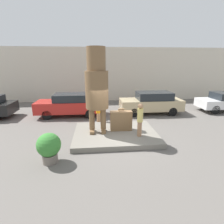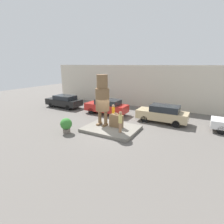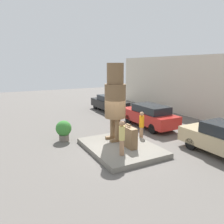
{
  "view_description": "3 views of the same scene",
  "coord_description": "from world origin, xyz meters",
  "px_view_note": "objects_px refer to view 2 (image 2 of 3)",
  "views": [
    {
      "loc": [
        -0.99,
        -8.44,
        3.76
      ],
      "look_at": [
        -0.16,
        0.21,
        1.28
      ],
      "focal_mm": 28.0,
      "sensor_mm": 36.0,
      "label": 1
    },
    {
      "loc": [
        6.57,
        -11.79,
        5.26
      ],
      "look_at": [
        -0.01,
        0.14,
        1.51
      ],
      "focal_mm": 28.0,
      "sensor_mm": 36.0,
      "label": 2
    },
    {
      "loc": [
        9.28,
        -5.52,
        4.36
      ],
      "look_at": [
        -0.46,
        -0.28,
        1.97
      ],
      "focal_mm": 35.0,
      "sensor_mm": 36.0,
      "label": 3
    }
  ],
  "objects_px": {
    "statue_figure": "(102,96)",
    "parked_car_black": "(64,101)",
    "giant_suitcase": "(116,121)",
    "parked_car_red": "(107,106)",
    "parked_car_tan": "(163,114)",
    "tourist": "(120,121)",
    "planter_pot": "(66,125)",
    "worker_hivis": "(113,113)"
  },
  "relations": [
    {
      "from": "statue_figure",
      "to": "parked_car_red",
      "type": "bearing_deg",
      "value": 116.08
    },
    {
      "from": "parked_car_tan",
      "to": "worker_hivis",
      "type": "bearing_deg",
      "value": 27.74
    },
    {
      "from": "giant_suitcase",
      "to": "tourist",
      "type": "distance_m",
      "value": 1.23
    },
    {
      "from": "giant_suitcase",
      "to": "tourist",
      "type": "relative_size",
      "value": 0.73
    },
    {
      "from": "statue_figure",
      "to": "tourist",
      "type": "relative_size",
      "value": 2.56
    },
    {
      "from": "statue_figure",
      "to": "tourist",
      "type": "distance_m",
      "value": 2.68
    },
    {
      "from": "statue_figure",
      "to": "worker_hivis",
      "type": "relative_size",
      "value": 2.5
    },
    {
      "from": "parked_car_tan",
      "to": "parked_car_red",
      "type": "bearing_deg",
      "value": 0.44
    },
    {
      "from": "giant_suitcase",
      "to": "planter_pot",
      "type": "relative_size",
      "value": 1.0
    },
    {
      "from": "tourist",
      "to": "planter_pot",
      "type": "distance_m",
      "value": 4.27
    },
    {
      "from": "parked_car_tan",
      "to": "planter_pot",
      "type": "bearing_deg",
      "value": 46.16
    },
    {
      "from": "planter_pot",
      "to": "parked_car_black",
      "type": "bearing_deg",
      "value": 134.69
    },
    {
      "from": "worker_hivis",
      "to": "planter_pot",
      "type": "bearing_deg",
      "value": -115.51
    },
    {
      "from": "worker_hivis",
      "to": "statue_figure",
      "type": "bearing_deg",
      "value": -92.61
    },
    {
      "from": "statue_figure",
      "to": "parked_car_black",
      "type": "distance_m",
      "value": 9.13
    },
    {
      "from": "tourist",
      "to": "parked_car_red",
      "type": "distance_m",
      "value": 6.03
    },
    {
      "from": "statue_figure",
      "to": "parked_car_red",
      "type": "xyz_separation_m",
      "value": [
        -1.87,
        3.82,
        -1.86
      ]
    },
    {
      "from": "statue_figure",
      "to": "parked_car_tan",
      "type": "bearing_deg",
      "value": 43.27
    },
    {
      "from": "parked_car_red",
      "to": "parked_car_tan",
      "type": "distance_m",
      "value": 5.97
    },
    {
      "from": "parked_car_black",
      "to": "worker_hivis",
      "type": "bearing_deg",
      "value": 165.46
    },
    {
      "from": "parked_car_black",
      "to": "parked_car_tan",
      "type": "relative_size",
      "value": 1.0
    },
    {
      "from": "giant_suitcase",
      "to": "tourist",
      "type": "xyz_separation_m",
      "value": [
        0.79,
        -0.86,
        0.38
      ]
    },
    {
      "from": "giant_suitcase",
      "to": "parked_car_tan",
      "type": "distance_m",
      "value": 4.73
    },
    {
      "from": "giant_suitcase",
      "to": "planter_pot",
      "type": "distance_m",
      "value": 3.99
    },
    {
      "from": "parked_car_black",
      "to": "worker_hivis",
      "type": "relative_size",
      "value": 2.72
    },
    {
      "from": "parked_car_red",
      "to": "planter_pot",
      "type": "bearing_deg",
      "value": 89.81
    },
    {
      "from": "statue_figure",
      "to": "worker_hivis",
      "type": "bearing_deg",
      "value": 87.39
    },
    {
      "from": "tourist",
      "to": "parked_car_tan",
      "type": "height_order",
      "value": "tourist"
    },
    {
      "from": "planter_pot",
      "to": "worker_hivis",
      "type": "xyz_separation_m",
      "value": [
        1.97,
        4.12,
        0.25
      ]
    },
    {
      "from": "giant_suitcase",
      "to": "parked_car_red",
      "type": "xyz_separation_m",
      "value": [
        -3.11,
        3.72,
        0.08
      ]
    },
    {
      "from": "tourist",
      "to": "parked_car_black",
      "type": "height_order",
      "value": "tourist"
    },
    {
      "from": "statue_figure",
      "to": "giant_suitcase",
      "type": "xyz_separation_m",
      "value": [
        1.24,
        0.09,
        -1.94
      ]
    },
    {
      "from": "parked_car_black",
      "to": "parked_car_tan",
      "type": "height_order",
      "value": "parked_car_tan"
    },
    {
      "from": "statue_figure",
      "to": "parked_car_red",
      "type": "height_order",
      "value": "statue_figure"
    },
    {
      "from": "planter_pot",
      "to": "tourist",
      "type": "bearing_deg",
      "value": 22.29
    },
    {
      "from": "parked_car_red",
      "to": "worker_hivis",
      "type": "height_order",
      "value": "worker_hivis"
    },
    {
      "from": "giant_suitcase",
      "to": "parked_car_red",
      "type": "bearing_deg",
      "value": 129.87
    },
    {
      "from": "statue_figure",
      "to": "planter_pot",
      "type": "relative_size",
      "value": 3.5
    },
    {
      "from": "giant_suitcase",
      "to": "parked_car_black",
      "type": "relative_size",
      "value": 0.26
    },
    {
      "from": "parked_car_red",
      "to": "parked_car_tan",
      "type": "xyz_separation_m",
      "value": [
        5.97,
        0.05,
        0.0
      ]
    },
    {
      "from": "giant_suitcase",
      "to": "parked_car_red",
      "type": "distance_m",
      "value": 4.85
    },
    {
      "from": "planter_pot",
      "to": "worker_hivis",
      "type": "height_order",
      "value": "worker_hivis"
    }
  ]
}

